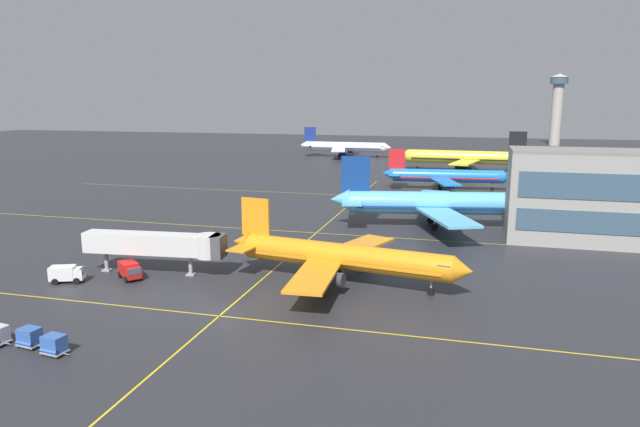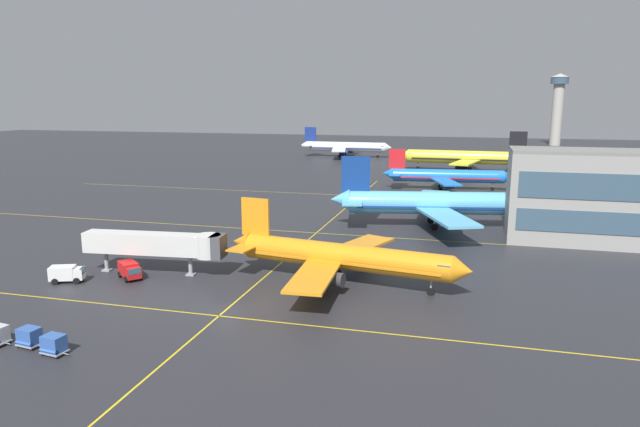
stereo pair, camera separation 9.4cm
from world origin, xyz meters
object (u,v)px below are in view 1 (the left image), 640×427
(airliner_far_right_stand, at_px, (344,147))
(control_tower, at_px, (557,104))
(jet_bridge, at_px, (164,244))
(airliner_front_gate, at_px, (341,257))
(airliner_third_row, at_px, (446,176))
(service_truck_catering, at_px, (67,273))
(airliner_second_row, at_px, (442,203))
(baggage_cart_row_second, at_px, (29,337))
(airliner_far_left_stand, at_px, (464,157))
(baggage_cart_row_middle, at_px, (54,345))
(service_truck_red_van, at_px, (130,270))

(airliner_far_right_stand, bearing_deg, control_tower, 42.58)
(airliner_far_right_stand, xyz_separation_m, jet_bridge, (10.38, -157.38, 0.09))
(airliner_front_gate, bearing_deg, control_tower, 76.89)
(airliner_third_row, height_order, control_tower, control_tower)
(airliner_front_gate, height_order, service_truck_catering, airliner_front_gate)
(airliner_second_row, distance_m, jet_bridge, 51.09)
(airliner_third_row, distance_m, baggage_cart_row_second, 111.42)
(airliner_second_row, height_order, airliner_far_right_stand, airliner_second_row)
(airliner_front_gate, relative_size, control_tower, 0.92)
(airliner_front_gate, relative_size, airliner_far_left_stand, 0.78)
(airliner_far_right_stand, relative_size, service_truck_catering, 8.29)
(airliner_front_gate, bearing_deg, baggage_cart_row_middle, -127.58)
(airliner_second_row, bearing_deg, baggage_cart_row_middle, -116.52)
(airliner_far_right_stand, height_order, service_truck_red_van, airliner_far_right_stand)
(jet_bridge, bearing_deg, airliner_far_right_stand, 93.77)
(jet_bridge, bearing_deg, baggage_cart_row_second, -91.51)
(service_truck_red_van, bearing_deg, baggage_cart_row_middle, -74.04)
(baggage_cart_row_middle, bearing_deg, airliner_third_row, 74.42)
(baggage_cart_row_middle, distance_m, control_tower, 274.96)
(airliner_far_right_stand, bearing_deg, jet_bridge, -86.23)
(airliner_second_row, relative_size, service_truck_catering, 9.11)
(airliner_front_gate, relative_size, baggage_cart_row_middle, 11.36)
(service_truck_catering, distance_m, baggage_cart_row_second, 19.82)
(airliner_far_left_stand, distance_m, jet_bridge, 127.93)
(airliner_far_right_stand, xyz_separation_m, baggage_cart_row_middle, (13.15, -181.87, -2.96))
(baggage_cart_row_second, height_order, control_tower, control_tower)
(service_truck_red_van, relative_size, baggage_cart_row_middle, 1.54)
(airliner_third_row, height_order, baggage_cart_row_middle, airliner_third_row)
(airliner_front_gate, xyz_separation_m, baggage_cart_row_second, (-24.06, -26.04, -2.42))
(airliner_far_left_stand, bearing_deg, airliner_second_row, -91.84)
(airliner_third_row, relative_size, service_truck_catering, 7.30)
(service_truck_red_van, height_order, service_truck_catering, same)
(airliner_front_gate, height_order, service_truck_red_van, airliner_front_gate)
(airliner_front_gate, distance_m, baggage_cart_row_second, 35.53)
(airliner_far_right_stand, relative_size, baggage_cart_row_second, 13.13)
(airliner_third_row, xyz_separation_m, airliner_far_left_stand, (4.07, 39.92, 0.94))
(airliner_far_left_stand, bearing_deg, control_tower, 70.25)
(service_truck_catering, bearing_deg, control_tower, 70.11)
(airliner_far_right_stand, distance_m, service_truck_red_van, 160.60)
(baggage_cart_row_second, xyz_separation_m, jet_bridge, (0.63, 23.67, 3.05))
(airliner_front_gate, height_order, baggage_cart_row_second, airliner_front_gate)
(airliner_third_row, height_order, jet_bridge, airliner_third_row)
(service_truck_catering, xyz_separation_m, control_tower, (88.80, 245.45, 19.22))
(airliner_far_left_stand, distance_m, baggage_cart_row_middle, 150.95)
(airliner_far_left_stand, height_order, service_truck_catering, airliner_far_left_stand)
(airliner_far_left_stand, relative_size, service_truck_catering, 9.23)
(airliner_third_row, distance_m, jet_bridge, 88.85)
(airliner_front_gate, height_order, jet_bridge, airliner_front_gate)
(airliner_far_right_stand, relative_size, control_tower, 1.07)
(baggage_cart_row_middle, bearing_deg, airliner_far_left_stand, 77.00)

